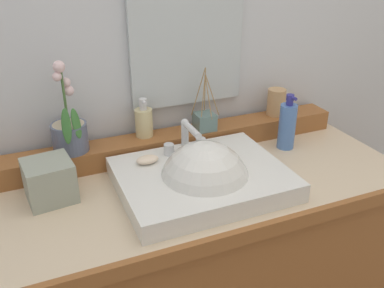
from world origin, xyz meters
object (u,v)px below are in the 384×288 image
Objects in this scene: soap_bar at (147,160)px; tumbler_cup at (276,102)px; potted_plant at (69,131)px; tissue_box at (49,181)px; soap_dispenser at (144,121)px; reed_diffuser at (205,121)px; lotion_bottle at (287,125)px; sink_basin at (204,183)px.

tumbler_cup is at bearing 15.68° from soap_bar.
potted_plant is 0.18m from tissue_box.
soap_dispenser is 0.21m from reed_diffuser.
lotion_bottle is (0.73, -0.12, -0.05)m from potted_plant.
potted_plant is at bearing -179.49° from tumbler_cup.
lotion_bottle reaches higher than tissue_box.
soap_bar is at bearing -151.81° from reed_diffuser.
sink_basin is 0.51m from tumbler_cup.
lotion_bottle is (0.27, -0.11, -0.02)m from reed_diffuser.
soap_bar is 0.70× the size of tumbler_cup.
sink_basin is 0.29m from reed_diffuser.
tumbler_cup is (0.76, 0.01, -0.02)m from potted_plant.
potted_plant is at bearing -175.98° from soap_dispenser.
tissue_box is at bearing -154.33° from soap_dispenser.
reed_diffuser is 1.72× the size of tissue_box.
reed_diffuser is at bearing -176.05° from tumbler_cup.
reed_diffuser is at bearing 65.11° from sink_basin.
tissue_box is (-0.09, -0.14, -0.08)m from potted_plant.
soap_dispenser is at bearing 75.65° from soap_bar.
tumbler_cup is at bearing 0.51° from potted_plant.
soap_bar is at bearing -36.48° from potted_plant.
sink_basin is at bearing -147.01° from tumbler_cup.
soap_dispenser is 0.37m from tissue_box.
sink_basin is 2.21× the size of reed_diffuser.
soap_bar is 0.58m from tumbler_cup.
soap_dispenser is (0.25, 0.02, -0.02)m from potted_plant.
tissue_box is (-0.81, -0.02, -0.03)m from lotion_bottle.
potted_plant is at bearing 170.23° from lotion_bottle.
reed_diffuser is (-0.31, -0.02, -0.02)m from tumbler_cup.
reed_diffuser is at bearing 13.27° from tissue_box.
lotion_bottle is (-0.04, -0.13, -0.04)m from tumbler_cup.
tissue_box is at bearing -170.04° from tumbler_cup.
sink_basin is 3.79× the size of tissue_box.
potted_plant is (-0.20, 0.15, 0.07)m from soap_bar.
potted_plant is 1.46× the size of lotion_bottle.
sink_basin is 3.70× the size of soap_dispenser.
tissue_box is at bearing 163.48° from sink_basin.
tumbler_cup reaches higher than tissue_box.
soap_bar is at bearing -177.24° from lotion_bottle.
sink_basin is 0.44m from tissue_box.
sink_basin reaches higher than tissue_box.
soap_dispenser is 1.02× the size of tissue_box.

